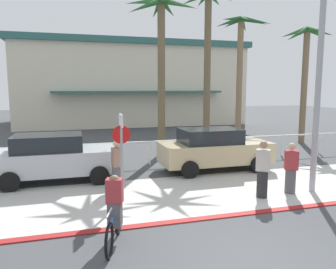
# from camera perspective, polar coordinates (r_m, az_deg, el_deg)

# --- Properties ---
(ground_plane) EXTENTS (80.00, 80.00, 0.00)m
(ground_plane) POSITION_cam_1_polar(r_m,az_deg,el_deg) (15.88, -4.39, -3.98)
(ground_plane) COLOR #424447
(sidewalk_strip) EXTENTS (44.00, 4.00, 0.02)m
(sidewalk_strip) POSITION_cam_1_polar(r_m,az_deg,el_deg) (10.45, 2.25, -10.25)
(sidewalk_strip) COLOR beige
(sidewalk_strip) RESTS_ON ground
(curb_paint) EXTENTS (44.00, 0.24, 0.03)m
(curb_paint) POSITION_cam_1_polar(r_m,az_deg,el_deg) (8.69, 6.56, -14.12)
(curb_paint) COLOR maroon
(curb_paint) RESTS_ON ground
(building_backdrop) EXTENTS (20.44, 12.76, 7.39)m
(building_backdrop) POSITION_cam_1_polar(r_m,az_deg,el_deg) (33.33, -6.93, 8.64)
(building_backdrop) COLOR beige
(building_backdrop) RESTS_ON ground
(rail_fence) EXTENTS (26.50, 0.08, 1.04)m
(rail_fence) POSITION_cam_1_polar(r_m,az_deg,el_deg) (14.29, -3.19, -1.90)
(rail_fence) COLOR white
(rail_fence) RESTS_ON ground
(stop_sign_bike_lane) EXTENTS (0.52, 0.56, 2.56)m
(stop_sign_bike_lane) POSITION_cam_1_polar(r_m,az_deg,el_deg) (9.49, -8.01, -1.82)
(stop_sign_bike_lane) COLOR gray
(stop_sign_bike_lane) RESTS_ON ground
(streetlight_curb) EXTENTS (0.24, 2.54, 7.50)m
(streetlight_curb) POSITION_cam_1_polar(r_m,az_deg,el_deg) (11.09, 25.54, 12.37)
(streetlight_curb) COLOR #9EA0A5
(streetlight_curb) RESTS_ON ground
(palm_tree_0) EXTENTS (3.53, 3.44, 7.49)m
(palm_tree_0) POSITION_cam_1_polar(r_m,az_deg,el_deg) (16.23, -1.23, 16.52)
(palm_tree_0) COLOR brown
(palm_tree_0) RESTS_ON ground
(palm_tree_1) EXTENTS (2.97, 3.31, 8.30)m
(palm_tree_1) POSITION_cam_1_polar(r_m,az_deg,el_deg) (18.18, 6.93, 17.19)
(palm_tree_1) COLOR brown
(palm_tree_1) RESTS_ON ground
(palm_tree_2) EXTENTS (3.48, 3.29, 7.58)m
(palm_tree_2) POSITION_cam_1_polar(r_m,az_deg,el_deg) (21.11, 12.45, 14.36)
(palm_tree_2) COLOR #846B4C
(palm_tree_2) RESTS_ON ground
(palm_tree_3) EXTENTS (2.78, 3.47, 6.87)m
(palm_tree_3) POSITION_cam_1_polar(r_m,az_deg,el_deg) (21.49, 22.66, 12.29)
(palm_tree_3) COLOR #756047
(palm_tree_3) RESTS_ON ground
(car_silver_1) EXTENTS (4.40, 2.02, 1.69)m
(car_silver_1) POSITION_cam_1_polar(r_m,az_deg,el_deg) (12.33, -18.95, -3.73)
(car_silver_1) COLOR #B2B7BC
(car_silver_1) RESTS_ON ground
(car_tan_2) EXTENTS (4.40, 2.02, 1.69)m
(car_tan_2) POSITION_cam_1_polar(r_m,az_deg,el_deg) (13.38, 7.93, -2.48)
(car_tan_2) COLOR tan
(car_tan_2) RESTS_ON ground
(cyclist_blue_0) EXTENTS (0.60, 1.76, 1.50)m
(cyclist_blue_0) POSITION_cam_1_polar(r_m,az_deg,el_deg) (7.28, -9.20, -12.91)
(cyclist_blue_0) COLOR black
(cyclist_blue_0) RESTS_ON ground
(pedestrian_0) EXTENTS (0.48, 0.45, 1.74)m
(pedestrian_0) POSITION_cam_1_polar(r_m,az_deg,el_deg) (10.34, 15.98, -6.17)
(pedestrian_0) COLOR #232326
(pedestrian_0) RESTS_ON ground
(pedestrian_1) EXTENTS (0.36, 0.43, 1.63)m
(pedestrian_1) POSITION_cam_1_polar(r_m,az_deg,el_deg) (10.89, -8.82, -5.56)
(pedestrian_1) COLOR #4C4C51
(pedestrian_1) RESTS_ON ground
(pedestrian_2) EXTENTS (0.48, 0.43, 1.61)m
(pedestrian_2) POSITION_cam_1_polar(r_m,az_deg,el_deg) (11.04, 20.40, -5.83)
(pedestrian_2) COLOR #4C4C51
(pedestrian_2) RESTS_ON ground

